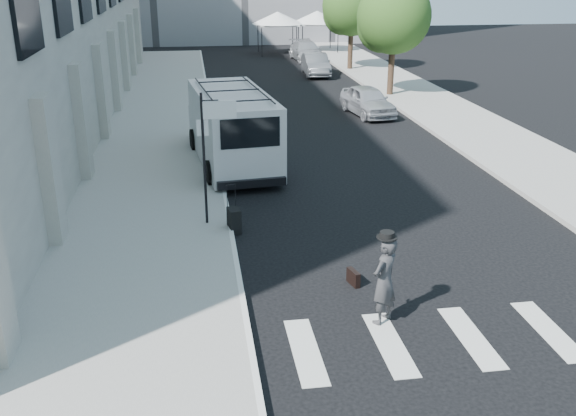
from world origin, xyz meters
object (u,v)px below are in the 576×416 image
object	(u,v)px
suitcase	(234,220)
businessman	(384,281)
parked_car_b	(316,65)
parked_car_c	(306,51)
briefcase	(353,277)
cargo_van	(231,127)
parked_car_a	(368,101)

from	to	relation	value
suitcase	businessman	bearing A→B (deg)	-74.10
parked_car_b	parked_car_c	world-z (taller)	parked_car_c
parked_car_b	parked_car_c	size ratio (longest dim) A/B	0.87
suitcase	parked_car_b	xyz separation A→B (m)	(6.90, 24.68, 0.34)
suitcase	parked_car_c	distance (m)	32.22
parked_car_b	briefcase	bearing A→B (deg)	-96.53
cargo_van	parked_car_c	world-z (taller)	cargo_van
businessman	parked_car_b	world-z (taller)	businessman
parked_car_a	parked_car_b	distance (m)	11.52
parked_car_a	parked_car_b	world-z (taller)	parked_car_b
briefcase	suitcase	distance (m)	4.12
cargo_van	parked_car_c	bearing A→B (deg)	67.86
suitcase	parked_car_c	xyz separation A→B (m)	(7.47, 31.34, 0.35)
businessman	parked_car_c	size ratio (longest dim) A/B	0.38
suitcase	parked_car_b	world-z (taller)	parked_car_b
suitcase	cargo_van	bearing A→B (deg)	74.98
briefcase	cargo_van	size ratio (longest dim) A/B	0.06
businessman	briefcase	world-z (taller)	businessman
suitcase	parked_car_b	size ratio (longest dim) A/B	0.31
briefcase	parked_car_b	xyz separation A→B (m)	(4.50, 28.03, 0.50)
briefcase	cargo_van	world-z (taller)	cargo_van
cargo_van	parked_car_b	world-z (taller)	cargo_van
suitcase	parked_car_a	distance (m)	15.00
briefcase	businessman	bearing A→B (deg)	-97.79
businessman	cargo_van	bearing A→B (deg)	-120.32
businessman	parked_car_c	bearing A→B (deg)	-139.14
suitcase	parked_car_a	size ratio (longest dim) A/B	0.32
cargo_van	parked_car_c	xyz separation A→B (m)	(7.10, 25.10, -0.64)
suitcase	cargo_van	xyz separation A→B (m)	(0.37, 6.24, 0.99)
parked_car_b	cargo_van	bearing A→B (deg)	-106.90
businessman	parked_car_b	xyz separation A→B (m)	(4.32, 29.65, -0.23)
suitcase	cargo_van	size ratio (longest dim) A/B	0.18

